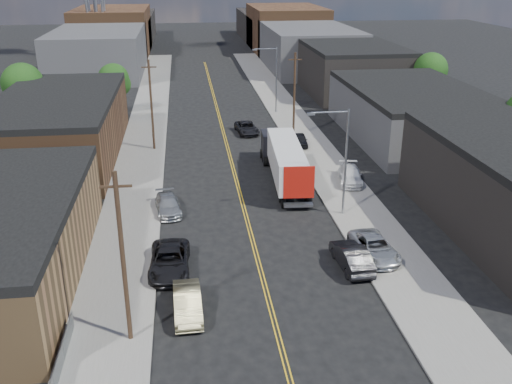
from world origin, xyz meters
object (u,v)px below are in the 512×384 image
object	(u,v)px
car_right_oncoming	(351,257)
car_right_lot_a	(374,247)
car_right_lot_b	(350,175)
car_left_d	(168,205)
car_right_lot_c	(300,140)
car_left_c	(170,261)
semi_truck	(283,158)
car_left_b	(188,303)
car_ahead_truck	(247,128)

from	to	relation	value
car_right_oncoming	car_right_lot_a	bearing A→B (deg)	-155.38
car_right_lot_b	car_right_oncoming	bearing A→B (deg)	-95.12
car_left_d	car_right_lot_c	xyz separation A→B (m)	(14.60, 16.63, 0.13)
car_left_c	car_right_lot_a	distance (m)	14.32
semi_truck	car_left_b	xyz separation A→B (m)	(-9.50, -21.66, -1.50)
car_left_b	car_left_d	world-z (taller)	car_left_b
car_left_b	car_right_lot_a	bearing A→B (deg)	19.94
semi_truck	car_left_b	bearing A→B (deg)	-110.10
car_left_c	car_right_lot_c	size ratio (longest dim) A/B	1.47
car_left_b	car_left_d	distance (m)	15.28
car_right_oncoming	car_left_c	bearing A→B (deg)	-8.03
semi_truck	car_left_d	xyz separation A→B (m)	(-10.90, -6.44, -1.58)
car_right_lot_c	car_left_b	bearing A→B (deg)	-106.56
car_left_d	car_right_oncoming	world-z (taller)	car_right_oncoming
car_left_b	car_right_lot_a	distance (m)	14.23
car_right_lot_a	car_ahead_truck	bearing A→B (deg)	94.42
semi_truck	car_left_c	xyz separation A→B (m)	(-10.62, -16.33, -1.46)
car_right_oncoming	car_right_lot_b	bearing A→B (deg)	-108.85
car_left_d	car_right_lot_a	bearing A→B (deg)	-41.48
car_ahead_truck	car_right_lot_b	bearing A→B (deg)	-72.76
car_right_lot_b	car_right_lot_c	xyz separation A→B (m)	(-2.40, 12.03, -0.06)
car_left_b	semi_truck	bearing A→B (deg)	64.31
car_right_oncoming	car_right_lot_b	world-z (taller)	car_right_oncoming
car_right_lot_a	car_left_d	bearing A→B (deg)	140.93
car_right_oncoming	car_ahead_truck	distance (m)	34.00
car_left_b	car_left_c	xyz separation A→B (m)	(-1.12, 5.33, 0.04)
car_ahead_truck	car_right_lot_c	bearing A→B (deg)	-55.10
car_left_c	car_left_d	world-z (taller)	car_left_c
car_left_b	car_left_d	bearing A→B (deg)	93.25
car_right_lot_a	car_ahead_truck	world-z (taller)	car_right_lot_a
car_left_d	car_right_lot_b	xyz separation A→B (m)	(17.00, 4.60, 0.19)
car_left_b	car_ahead_truck	xyz separation A→B (m)	(7.81, 38.11, -0.07)
semi_truck	car_ahead_truck	xyz separation A→B (m)	(-1.69, 16.46, -1.56)
semi_truck	car_left_d	size ratio (longest dim) A/B	3.24
car_left_d	car_ahead_truck	xyz separation A→B (m)	(9.21, 22.90, 0.01)
car_right_oncoming	car_left_d	bearing A→B (deg)	-44.04
car_left_d	car_ahead_truck	size ratio (longest dim) A/B	0.94
car_right_lot_c	car_right_oncoming	bearing A→B (deg)	-88.10
car_right_lot_c	car_left_d	bearing A→B (deg)	-125.33
car_left_d	car_ahead_truck	world-z (taller)	car_ahead_truck
car_right_lot_a	car_right_lot_c	size ratio (longest dim) A/B	1.33
car_right_lot_b	car_ahead_truck	distance (m)	19.89
car_left_d	car_right_lot_b	world-z (taller)	car_right_lot_b
car_right_lot_c	car_ahead_truck	world-z (taller)	car_right_lot_c
car_left_c	car_right_lot_b	world-z (taller)	car_right_lot_b
semi_truck	car_left_c	world-z (taller)	semi_truck
semi_truck	car_right_lot_c	bearing A→B (deg)	73.64
semi_truck	car_left_d	world-z (taller)	semi_truck
semi_truck	car_right_lot_a	size ratio (longest dim) A/B	2.93
car_ahead_truck	car_right_lot_a	bearing A→B (deg)	-86.49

